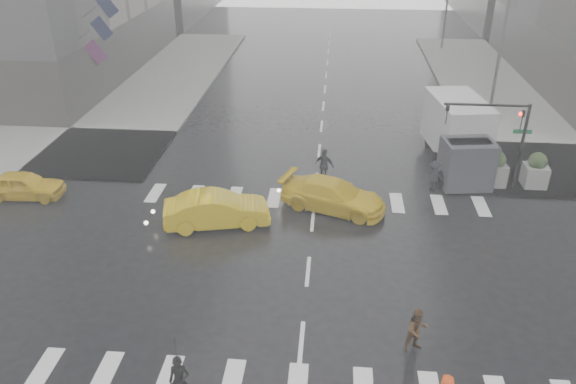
# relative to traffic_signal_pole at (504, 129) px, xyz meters

# --- Properties ---
(ground) EXTENTS (120.00, 120.00, 0.00)m
(ground) POSITION_rel_traffic_signal_pole_xyz_m (-9.01, -8.01, -3.22)
(ground) COLOR black
(ground) RESTS_ON ground
(sidewalk_nw) EXTENTS (35.00, 35.00, 0.15)m
(sidewalk_nw) POSITION_rel_traffic_signal_pole_xyz_m (-28.51, 9.49, -3.14)
(sidewalk_nw) COLOR gray
(sidewalk_nw) RESTS_ON ground
(road_markings) EXTENTS (18.00, 48.00, 0.01)m
(road_markings) POSITION_rel_traffic_signal_pole_xyz_m (-9.01, -8.01, -3.21)
(road_markings) COLOR silver
(road_markings) RESTS_ON ground
(traffic_signal_pole) EXTENTS (4.45, 0.42, 4.50)m
(traffic_signal_pole) POSITION_rel_traffic_signal_pole_xyz_m (0.00, 0.00, 0.00)
(traffic_signal_pole) COLOR black
(traffic_signal_pole) RESTS_ON ground
(street_lamp_near) EXTENTS (2.15, 0.22, 9.00)m
(street_lamp_near) POSITION_rel_traffic_signal_pole_xyz_m (1.86, 9.99, 1.73)
(street_lamp_near) COLOR #59595B
(street_lamp_near) RESTS_ON ground
(planter_west) EXTENTS (1.10, 1.10, 1.80)m
(planter_west) POSITION_rel_traffic_signal_pole_xyz_m (-2.01, 0.19, -2.23)
(planter_west) COLOR gray
(planter_west) RESTS_ON ground
(planter_mid) EXTENTS (1.10, 1.10, 1.80)m
(planter_mid) POSITION_rel_traffic_signal_pole_xyz_m (-0.01, 0.19, -2.23)
(planter_mid) COLOR gray
(planter_mid) RESTS_ON ground
(planter_east) EXTENTS (1.10, 1.10, 1.80)m
(planter_east) POSITION_rel_traffic_signal_pole_xyz_m (1.99, 0.19, -2.23)
(planter_east) COLOR gray
(planter_east) RESTS_ON ground
(flag_cluster) EXTENTS (2.87, 3.06, 4.69)m
(flag_cluster) POSITION_rel_traffic_signal_pole_xyz_m (-24.09, 10.49, 2.42)
(flag_cluster) COLOR #59595B
(flag_cluster) RESTS_ON ground
(pedestrian_black) EXTENTS (1.01, 1.03, 2.43)m
(pedestrian_black) POSITION_rel_traffic_signal_pole_xyz_m (-12.35, -14.81, -1.60)
(pedestrian_black) COLOR black
(pedestrian_black) RESTS_ON ground
(pedestrian_brown) EXTENTS (0.95, 0.87, 1.58)m
(pedestrian_brown) POSITION_rel_traffic_signal_pole_xyz_m (-5.28, -12.01, -2.42)
(pedestrian_brown) COLOR #432B18
(pedestrian_brown) RESTS_ON ground
(pedestrian_far_a) EXTENTS (1.20, 0.96, 1.78)m
(pedestrian_far_a) POSITION_rel_traffic_signal_pole_xyz_m (-8.62, 0.11, -2.33)
(pedestrian_far_a) COLOR black
(pedestrian_far_a) RESTS_ON ground
(pedestrian_far_b) EXTENTS (1.16, 0.88, 1.59)m
(pedestrian_far_b) POSITION_rel_traffic_signal_pole_xyz_m (-3.11, -0.47, -2.42)
(pedestrian_far_b) COLOR black
(pedestrian_far_b) RESTS_ON ground
(taxi_front) EXTENTS (3.96, 1.77, 1.32)m
(taxi_front) POSITION_rel_traffic_signal_pole_xyz_m (-23.25, -2.99, -2.56)
(taxi_front) COLOR yellow
(taxi_front) RESTS_ON ground
(taxi_mid) EXTENTS (4.94, 2.68, 1.54)m
(taxi_mid) POSITION_rel_traffic_signal_pole_xyz_m (-13.28, -4.77, -2.44)
(taxi_mid) COLOR yellow
(taxi_mid) RESTS_ON ground
(taxi_rear) EXTENTS (4.84, 3.37, 1.45)m
(taxi_rear) POSITION_rel_traffic_signal_pole_xyz_m (-8.11, -2.85, -2.49)
(taxi_rear) COLOR yellow
(taxi_rear) RESTS_ON ground
(box_truck) EXTENTS (2.51, 6.70, 3.56)m
(box_truck) POSITION_rel_traffic_signal_pole_xyz_m (-1.51, 2.45, -1.32)
(box_truck) COLOR silver
(box_truck) RESTS_ON ground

